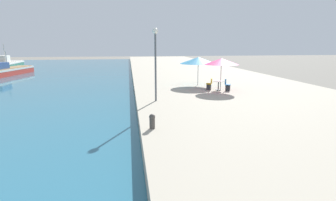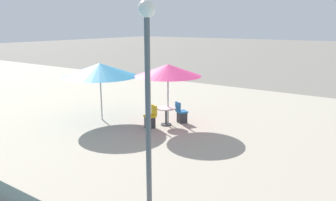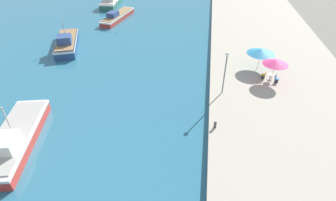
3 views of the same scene
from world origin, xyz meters
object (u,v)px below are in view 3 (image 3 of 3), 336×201
fishing_boat_mid (67,42)px  fishing_boat_far (117,16)px  cafe_umbrella_white (261,51)px  mooring_bollard (215,124)px  fishing_boat_distant (112,1)px  cafe_umbrella_pink (276,62)px  cafe_table (270,76)px  cafe_chair_left (276,80)px  cafe_chair_right (263,76)px  lamppost (226,66)px  fishing_boat_near (14,139)px

fishing_boat_mid → fishing_boat_far: 13.41m
cafe_umbrella_white → mooring_bollard: (-5.12, -11.67, -1.84)m
fishing_boat_mid → fishing_boat_distant: (-0.52, 22.08, 0.02)m
cafe_umbrella_pink → cafe_table: bearing=-170.5°
cafe_chair_left → mooring_bollard: bearing=-8.8°
cafe_umbrella_pink → cafe_umbrella_white: (-1.13, 2.73, -0.07)m
cafe_umbrella_pink → cafe_chair_right: bearing=161.7°
cafe_chair_left → cafe_umbrella_white: bearing=-124.0°
cafe_umbrella_pink → fishing_boat_mid: bearing=166.9°
fishing_boat_far → lamppost: bearing=-40.9°
cafe_chair_left → cafe_chair_right: (-1.28, 0.66, 0.00)m
cafe_table → lamppost: bearing=-148.5°
cafe_umbrella_pink → cafe_chair_right: cafe_umbrella_pink is taller
fishing_boat_near → fishing_boat_mid: size_ratio=1.09×
cafe_umbrella_white → fishing_boat_near: bearing=-144.1°
cafe_umbrella_pink → cafe_chair_left: cafe_umbrella_pink is taller
fishing_boat_mid → cafe_chair_right: bearing=-33.7°
mooring_bollard → fishing_boat_mid: bearing=144.0°
cafe_chair_left → cafe_chair_right: size_ratio=1.00×
cafe_table → cafe_umbrella_pink: bearing=9.5°
cafe_chair_left → fishing_boat_near: bearing=-32.5°
fishing_boat_near → cafe_table: (22.49, 12.81, 0.42)m
fishing_boat_far → fishing_boat_distant: bearing=123.8°
fishing_boat_mid → cafe_umbrella_white: bearing=-28.7°
fishing_boat_far → cafe_chair_right: fishing_boat_far is taller
cafe_umbrella_pink → lamppost: lamppost is taller
lamppost → cafe_chair_right: bearing=37.4°
fishing_boat_mid → mooring_bollard: bearing=-56.8°
fishing_boat_near → mooring_bollard: fishing_boat_near is taller
fishing_boat_near → fishing_boat_far: (-1.14, 32.13, -0.12)m
fishing_boat_far → fishing_boat_mid: bearing=-95.0°
fishing_boat_mid → cafe_umbrella_pink: fishing_boat_mid is taller
cafe_umbrella_white → cafe_table: 3.36m
fishing_boat_near → lamppost: bearing=15.8°
fishing_boat_far → mooring_bollard: fishing_boat_far is taller
cafe_umbrella_white → lamppost: bearing=-126.0°
fishing_boat_mid → fishing_boat_far: size_ratio=0.93×
fishing_boat_mid → cafe_umbrella_white: (26.18, -3.61, 2.02)m
cafe_chair_right → fishing_boat_distant: bearing=69.1°
fishing_boat_near → mooring_bollard: 16.88m
fishing_boat_near → cafe_umbrella_white: (21.55, 15.57, 2.07)m
fishing_boat_mid → cafe_umbrella_pink: 28.11m
cafe_chair_right → fishing_boat_near: bearing=146.3°
cafe_umbrella_pink → mooring_bollard: 11.07m
fishing_boat_mid → lamppost: size_ratio=2.02×
cafe_umbrella_pink → fishing_boat_distant: bearing=134.4°
fishing_boat_far → fishing_boat_distant: size_ratio=1.02×
fishing_boat_near → cafe_umbrella_pink: 26.15m
cafe_table → cafe_chair_right: bearing=154.7°
cafe_umbrella_white → cafe_table: (0.94, -2.76, -1.65)m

